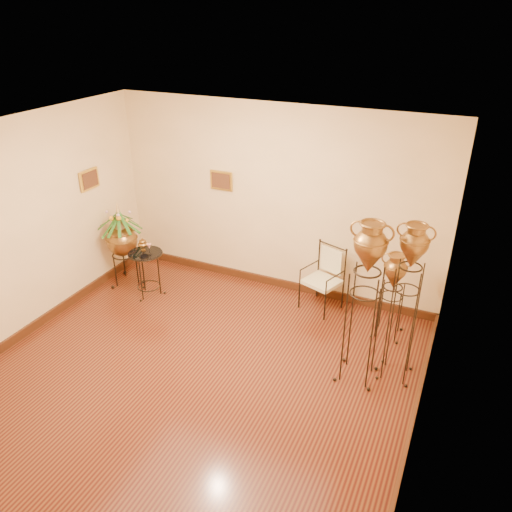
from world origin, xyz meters
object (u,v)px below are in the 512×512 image
at_px(amphora_mid, 364,303).
at_px(side_table, 147,273).
at_px(amphora_tall, 405,303).
at_px(armchair, 322,279).
at_px(planter_urn, 121,237).

relative_size(amphora_mid, side_table, 2.23).
distance_m(amphora_tall, amphora_mid, 0.46).
relative_size(amphora_tall, amphora_mid, 0.98).
xyz_separation_m(amphora_tall, amphora_mid, (-0.41, -0.21, 0.01)).
bearing_deg(amphora_mid, armchair, 124.19).
distance_m(planter_urn, side_table, 0.71).
xyz_separation_m(amphora_mid, armchair, (-0.85, 1.25, -0.54)).
bearing_deg(planter_urn, armchair, 10.14).
height_order(amphora_mid, armchair, amphora_mid).
relative_size(amphora_mid, armchair, 2.13).
distance_m(planter_urn, armchair, 3.10).
bearing_deg(amphora_tall, amphora_mid, -153.32).
bearing_deg(amphora_mid, side_table, 171.04).
relative_size(amphora_tall, side_table, 2.19).
bearing_deg(side_table, planter_urn, 162.26).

